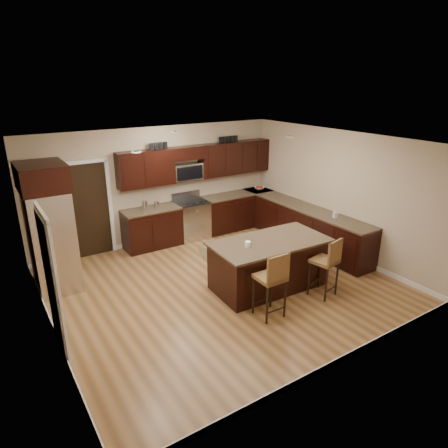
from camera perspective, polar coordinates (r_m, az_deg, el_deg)
floor at (r=7.68m, az=-0.29°, el=-8.72°), size 6.00×6.00×0.00m
ceiling at (r=6.80m, az=-0.33°, el=11.62°), size 6.00×6.00×0.00m
wall_back at (r=9.46m, az=-9.33°, el=5.45°), size 6.00×0.00×6.00m
wall_left at (r=6.17m, az=-24.56°, el=-4.25°), size 0.00×5.50×5.50m
wall_right at (r=9.03m, az=16.02°, el=4.21°), size 0.00×5.50×5.50m
base_cabinets at (r=9.57m, az=4.65°, el=0.25°), size 4.02×3.96×0.92m
upper_cabinets at (r=9.66m, az=-3.37°, el=8.97°), size 4.00×0.33×0.80m
range at (r=9.74m, az=-4.68°, el=0.68°), size 0.76×0.64×1.11m
microwave at (r=9.56m, az=-5.32°, el=7.44°), size 0.76×0.31×0.40m
doorway at (r=9.04m, az=-18.77°, el=1.82°), size 0.85×0.03×2.06m
pantry_door at (r=6.04m, az=-23.45°, el=-8.09°), size 0.03×0.80×2.04m
letter_decor at (r=9.52m, az=-4.20°, el=11.56°), size 2.20×0.03×0.15m
island at (r=7.51m, az=6.44°, el=-5.86°), size 2.21×1.23×0.92m
stool_left at (r=6.45m, az=6.97°, el=-7.65°), size 0.43×0.43×1.15m
stool_right at (r=7.25m, az=14.61°, el=-5.13°), size 0.49×0.49×1.11m
refrigerator at (r=7.78m, az=-23.65°, el=-0.40°), size 0.79×1.00×2.35m
floor_mat at (r=9.01m, az=-0.08°, el=-4.11°), size 1.15×0.91×0.01m
fruit_bowl at (r=10.68m, az=5.10°, el=5.11°), size 0.33×0.33×0.06m
soap_bottle at (r=8.75m, az=15.67°, el=1.48°), size 0.12×0.12×0.20m
canister_tall at (r=9.11m, az=-11.25°, el=2.61°), size 0.12×0.12×0.21m
canister_short at (r=9.22m, az=-9.62°, el=2.75°), size 0.11×0.11×0.15m
island_jar at (r=7.01m, az=3.42°, el=-2.89°), size 0.10×0.10×0.10m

